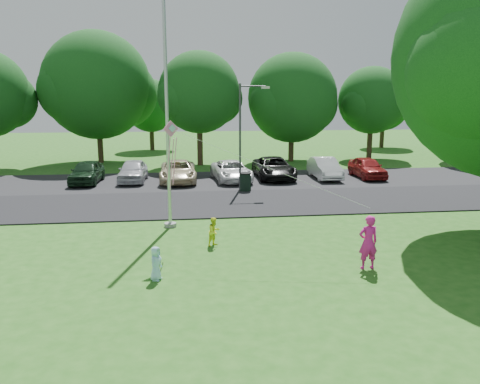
{
  "coord_description": "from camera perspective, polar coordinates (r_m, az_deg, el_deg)",
  "views": [
    {
      "loc": [
        -2.9,
        -13.87,
        5.26
      ],
      "look_at": [
        -0.72,
        4.0,
        1.6
      ],
      "focal_mm": 35.0,
      "sensor_mm": 36.0,
      "label": 1
    }
  ],
  "objects": [
    {
      "name": "parking_strip",
      "position": [
        29.97,
        -1.3,
        1.44
      ],
      "size": [
        42.0,
        7.0,
        0.06
      ],
      "primitive_type": "cube",
      "color": "black",
      "rests_on": "ground"
    },
    {
      "name": "trash_can",
      "position": [
        26.43,
        0.67,
        1.22
      ],
      "size": [
        0.68,
        0.68,
        1.08
      ],
      "rotation": [
        0.0,
        0.0,
        -0.1
      ],
      "color": "black",
      "rests_on": "ground"
    },
    {
      "name": "flagpole",
      "position": [
        18.91,
        -8.85,
        8.04
      ],
      "size": [
        0.5,
        0.5,
        10.0
      ],
      "color": "#B7BABF",
      "rests_on": "ground"
    },
    {
      "name": "street_lamp",
      "position": [
        26.3,
        0.53,
        7.89
      ],
      "size": [
        1.69,
        0.24,
        6.0
      ],
      "rotation": [
        0.0,
        0.0,
        -0.03
      ],
      "color": "#3F3F44",
      "rests_on": "ground"
    },
    {
      "name": "child_blue",
      "position": [
        13.99,
        -10.22,
        -8.56
      ],
      "size": [
        0.49,
        0.58,
        1.02
      ],
      "primitive_type": "imported",
      "rotation": [
        0.0,
        0.0,
        1.17
      ],
      "color": "#A3D9FA",
      "rests_on": "ground"
    },
    {
      "name": "child_yellow",
      "position": [
        16.86,
        -3.16,
        -4.85
      ],
      "size": [
        0.64,
        0.63,
        1.05
      ],
      "primitive_type": "imported",
      "rotation": [
        0.0,
        0.0,
        0.71
      ],
      "color": "#EBF727",
      "rests_on": "ground"
    },
    {
      "name": "ground",
      "position": [
        15.12,
        4.6,
        -8.91
      ],
      "size": [
        120.0,
        120.0,
        0.0
      ],
      "primitive_type": "plane",
      "color": "#255E18",
      "rests_on": "ground"
    },
    {
      "name": "woman",
      "position": [
        15.06,
        15.36,
        -5.93
      ],
      "size": [
        0.65,
        0.45,
        1.72
      ],
      "primitive_type": "imported",
      "rotation": [
        0.0,
        0.0,
        3.21
      ],
      "color": "#DA1D8D",
      "rests_on": "ground"
    },
    {
      "name": "kite",
      "position": [
        15.79,
        -7.73,
        5.82
      ],
      "size": [
        6.26,
        2.78,
        2.56
      ],
      "rotation": [
        0.0,
        0.0,
        0.51
      ],
      "color": "pink",
      "rests_on": "ground"
    },
    {
      "name": "tree_row",
      "position": [
        38.37,
        -0.24,
        12.17
      ],
      "size": [
        64.35,
        11.94,
        10.88
      ],
      "color": "#332316",
      "rests_on": "ground"
    },
    {
      "name": "parked_cars",
      "position": [
        29.76,
        -1.49,
        2.74
      ],
      "size": [
        19.59,
        5.36,
        1.39
      ],
      "color": "black",
      "rests_on": "ground"
    },
    {
      "name": "park_road",
      "position": [
        23.64,
        0.26,
        -1.29
      ],
      "size": [
        60.0,
        6.0,
        0.06
      ],
      "primitive_type": "cube",
      "color": "black",
      "rests_on": "ground"
    },
    {
      "name": "horizon_trees",
      "position": [
        48.26,
        1.37,
        10.36
      ],
      "size": [
        77.46,
        7.2,
        7.02
      ],
      "color": "#332316",
      "rests_on": "ground"
    }
  ]
}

